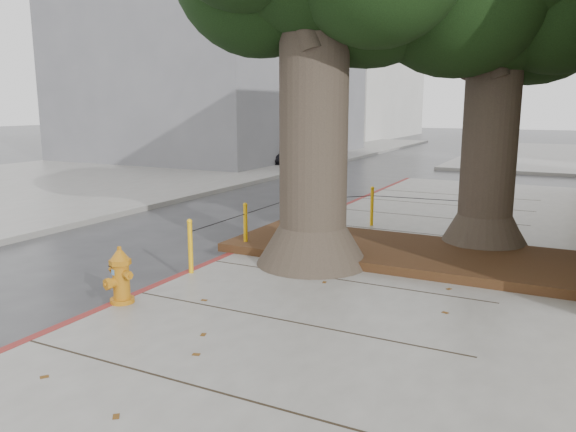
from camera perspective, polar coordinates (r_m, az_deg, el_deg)
name	(u,v)px	position (r m, az deg, el deg)	size (l,w,h in m)	color
ground	(251,324)	(7.91, -3.81, -10.90)	(140.00, 140.00, 0.00)	#28282B
sidewalk_opposite	(80,178)	(24.29, -20.35, 3.64)	(14.00, 60.00, 0.15)	slate
curb_red	(228,258)	(10.91, -6.12, -4.28)	(0.14, 26.00, 0.16)	maroon
planter_bed	(396,251)	(10.93, 10.89, -3.55)	(6.40, 2.60, 0.16)	black
building_far_grey	(222,52)	(34.09, -6.77, 16.21)	(12.00, 16.00, 12.00)	slate
building_far_white	(339,57)	(55.52, 5.19, 15.82)	(12.00, 18.00, 15.00)	silver
bollard_ring	(321,217)	(11.85, 3.40, -0.06)	(3.79, 5.39, 0.95)	#F1AE0D
fire_hydrant	(121,276)	(8.49, -16.65, -5.81)	(0.45, 0.44, 0.84)	#C57714
car_dark	(287,153)	(28.78, -0.09, 6.41)	(1.61, 3.96, 1.15)	black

